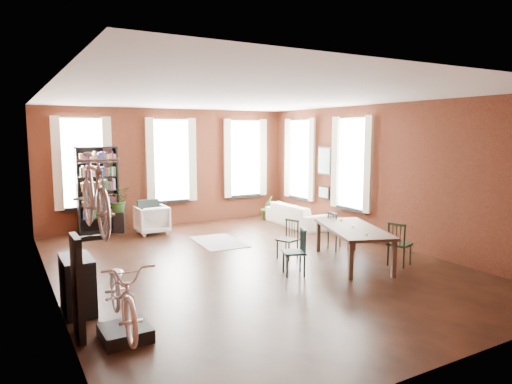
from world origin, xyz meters
TOP-DOWN VIEW (x-y plane):
  - room at (0.25, 0.62)m, footprint 9.00×9.04m
  - dining_table at (1.79, -0.94)m, footprint 1.63×2.29m
  - dining_chair_a at (0.36, -1.00)m, footprint 0.50×0.50m
  - dining_chair_b at (0.87, -0.02)m, footprint 0.46×0.46m
  - dining_chair_c at (2.47, -1.51)m, footprint 0.50×0.50m
  - dining_chair_d at (2.23, 0.02)m, footprint 0.42×0.42m
  - bookshelf at (-2.00, 4.30)m, footprint 1.00×0.32m
  - white_armchair at (-0.83, 3.63)m, footprint 0.76×0.71m
  - cream_sofa at (2.95, 2.60)m, footprint 0.61×2.08m
  - striped_rug at (0.24, 1.93)m, footprint 1.09×1.63m
  - bike_trainer at (-2.92, -2.13)m, footprint 0.59×0.59m
  - bike_wall_rack at (-3.40, -1.80)m, footprint 0.16×0.60m
  - console_table at (-3.28, -0.90)m, footprint 0.40×0.80m
  - plant_stand at (-1.53, 4.14)m, footprint 0.34×0.34m
  - plant_by_sofa at (2.69, 3.81)m, footprint 0.54×0.78m
  - plant_small at (3.37, 0.04)m, footprint 0.35×0.42m
  - bicycle_floor at (-2.93, -2.16)m, footprint 0.65×0.93m
  - bicycle_hung at (-3.15, -1.80)m, footprint 0.47×1.00m
  - plant_on_stand at (-1.52, 4.13)m, footprint 0.73×0.78m

SIDE VIEW (x-z plane):
  - striped_rug at x=0.24m, z-range 0.00..0.01m
  - plant_small at x=3.37m, z-range 0.00..0.13m
  - bike_trainer at x=-2.92m, z-range 0.00..0.17m
  - plant_by_sofa at x=2.69m, z-range 0.00..0.32m
  - plant_stand at x=-1.53m, z-range 0.00..0.52m
  - dining_table at x=1.79m, z-range 0.00..0.71m
  - dining_chair_b at x=0.87m, z-range 0.00..0.78m
  - white_armchair at x=-0.83m, z-range 0.00..0.78m
  - console_table at x=-3.28m, z-range 0.00..0.80m
  - cream_sofa at x=2.95m, z-range 0.00..0.81m
  - dining_chair_d at x=2.23m, z-range 0.00..0.83m
  - dining_chair_a at x=0.36m, z-range 0.00..0.84m
  - dining_chair_c at x=2.47m, z-range 0.00..0.84m
  - bike_wall_rack at x=-3.40m, z-range 0.00..1.30m
  - plant_on_stand at x=-1.52m, z-range 0.52..1.04m
  - bicycle_floor at x=-2.93m, z-range 0.17..1.86m
  - bookshelf at x=-2.00m, z-range 0.00..2.20m
  - bicycle_hung at x=-3.15m, z-range 1.30..2.96m
  - room at x=0.25m, z-range 0.53..3.75m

